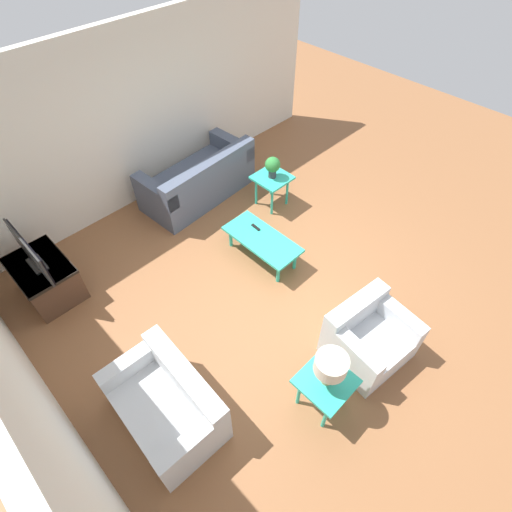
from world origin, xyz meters
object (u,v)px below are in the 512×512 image
(sofa, at_px, (199,181))
(tv_stand_chest, at_px, (46,277))
(loveseat, at_px, (168,404))
(side_table_plant, at_px, (272,181))
(coffee_table, at_px, (262,240))
(armchair, at_px, (368,337))
(television, at_px, (30,253))
(potted_plant, at_px, (273,166))
(table_lamp, at_px, (331,366))
(side_table_lamp, at_px, (325,384))

(sofa, relative_size, tv_stand_chest, 2.13)
(loveseat, bearing_deg, side_table_plant, 119.70)
(loveseat, distance_m, coffee_table, 2.56)
(sofa, distance_m, armchair, 3.74)
(sofa, relative_size, television, 1.94)
(coffee_table, relative_size, television, 1.15)
(television, relative_size, potted_plant, 2.85)
(loveseat, distance_m, television, 2.59)
(coffee_table, bearing_deg, table_lamp, 151.29)
(tv_stand_chest, relative_size, television, 0.91)
(armchair, bearing_deg, potted_plant, 73.42)
(sofa, xyz_separation_m, potted_plant, (-1.00, -0.71, 0.45))
(television, bearing_deg, side_table_plant, -103.50)
(side_table_plant, height_order, side_table_lamp, same)
(coffee_table, distance_m, television, 3.01)
(coffee_table, distance_m, potted_plant, 1.29)
(side_table_plant, bearing_deg, potted_plant, -90.00)
(armchair, relative_size, coffee_table, 0.85)
(side_table_lamp, bearing_deg, table_lamp, 153.43)
(sofa, distance_m, table_lamp, 4.03)
(armchair, distance_m, table_lamp, 1.06)
(side_table_plant, height_order, tv_stand_chest, tv_stand_chest)
(sofa, distance_m, loveseat, 3.77)
(loveseat, distance_m, tv_stand_chest, 2.54)
(television, bearing_deg, loveseat, -176.67)
(coffee_table, relative_size, side_table_plant, 2.09)
(coffee_table, height_order, side_table_lamp, side_table_lamp)
(tv_stand_chest, bearing_deg, coffee_table, -122.05)
(side_table_plant, relative_size, television, 0.55)
(tv_stand_chest, bearing_deg, armchair, -147.08)
(tv_stand_chest, bearing_deg, television, 90.00)
(side_table_lamp, bearing_deg, coffee_table, -28.71)
(television, height_order, table_lamp, television)
(loveseat, relative_size, side_table_plant, 2.31)
(television, bearing_deg, side_table_lamp, -158.52)
(table_lamp, bearing_deg, side_table_lamp, -26.57)
(sofa, height_order, tv_stand_chest, sofa)
(armchair, xyz_separation_m, table_lamp, (-0.05, 0.89, 0.58))
(coffee_table, relative_size, side_table_lamp, 2.09)
(sofa, relative_size, loveseat, 1.52)
(table_lamp, bearing_deg, tv_stand_chest, 21.42)
(sofa, relative_size, armchair, 1.99)
(tv_stand_chest, height_order, television, television)
(armchair, bearing_deg, loveseat, 161.97)
(television, height_order, potted_plant, television)
(sofa, distance_m, potted_plant, 1.31)
(loveseat, relative_size, side_table_lamp, 2.31)
(coffee_table, bearing_deg, tv_stand_chest, 57.95)
(armchair, relative_size, television, 0.98)
(side_table_lamp, bearing_deg, side_table_plant, -37.01)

